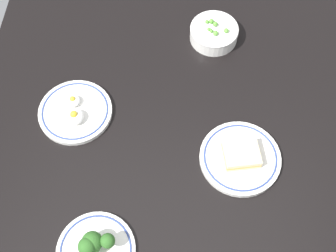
# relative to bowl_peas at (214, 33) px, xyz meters

# --- Properties ---
(dining_table) EXTENTS (1.28, 1.12, 0.04)m
(dining_table) POSITION_rel_bowl_peas_xyz_m (-0.34, 0.12, -0.05)
(dining_table) COLOR black
(dining_table) RESTS_ON ground
(bowl_peas) EXTENTS (0.15, 0.15, 0.06)m
(bowl_peas) POSITION_rel_bowl_peas_xyz_m (0.00, 0.00, 0.00)
(bowl_peas) COLOR white
(bowl_peas) RESTS_ON dining_table
(plate_broccoli) EXTENTS (0.19, 0.19, 0.08)m
(plate_broccoli) POSITION_rel_bowl_peas_xyz_m (-0.68, 0.28, -0.00)
(plate_broccoli) COLOR white
(plate_broccoli) RESTS_ON dining_table
(plate_sandwich) EXTENTS (0.22, 0.22, 0.05)m
(plate_sandwich) POSITION_rel_bowl_peas_xyz_m (-0.42, -0.08, -0.01)
(plate_sandwich) COLOR white
(plate_sandwich) RESTS_ON dining_table
(plate_eggs) EXTENTS (0.21, 0.21, 0.05)m
(plate_eggs) POSITION_rel_bowl_peas_xyz_m (-0.30, 0.39, -0.01)
(plate_eggs) COLOR white
(plate_eggs) RESTS_ON dining_table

